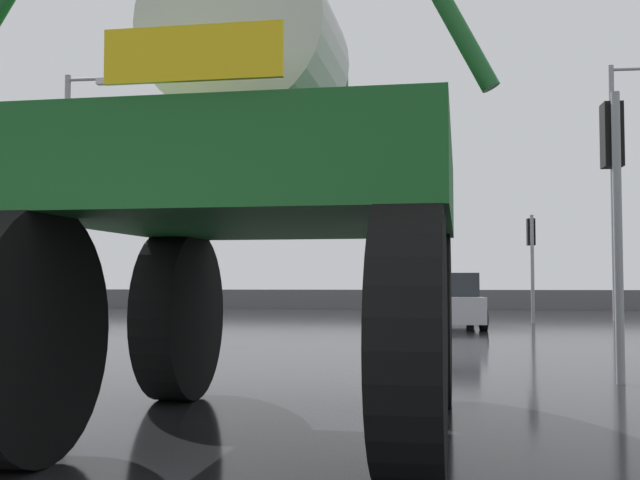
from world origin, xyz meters
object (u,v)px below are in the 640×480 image
object	(u,v)px
sedan_ahead	(446,302)
traffic_signal_far_left	(421,235)
streetlight_far_right	(617,178)
traffic_signal_near_right	(614,172)
oversize_sprayer	(265,199)
traffic_signal_far_right	(531,244)
streetlight_far_left	(69,185)

from	to	relation	value
sedan_ahead	traffic_signal_far_left	distance (m)	3.65
traffic_signal_far_left	streetlight_far_right	xyz separation A→B (m)	(6.50, 1.77, 1.94)
streetlight_far_right	traffic_signal_near_right	bearing A→B (deg)	-103.69
oversize_sprayer	traffic_signal_far_right	size ratio (longest dim) A/B	1.53
traffic_signal_far_right	streetlight_far_left	bearing A→B (deg)	-172.03
sedan_ahead	streetlight_far_right	size ratio (longest dim) A/B	0.49
traffic_signal_far_left	streetlight_far_right	distance (m)	7.02
traffic_signal_far_left	streetlight_far_right	size ratio (longest dim) A/B	0.45
traffic_signal_near_right	traffic_signal_far_right	world-z (taller)	traffic_signal_near_right
traffic_signal_far_left	streetlight_far_left	bearing A→B (deg)	-169.60
sedan_ahead	traffic_signal_far_right	distance (m)	4.39
traffic_signal_far_right	traffic_signal_far_left	bearing A→B (deg)	-179.88
traffic_signal_far_right	streetlight_far_left	size ratio (longest dim) A/B	0.43
oversize_sprayer	traffic_signal_near_right	size ratio (longest dim) A/B	1.39
streetlight_far_left	streetlight_far_right	size ratio (longest dim) A/B	0.91
streetlight_far_left	traffic_signal_far_left	bearing A→B (deg)	10.40
oversize_sprayer	sedan_ahead	distance (m)	15.90
oversize_sprayer	streetlight_far_left	world-z (taller)	streetlight_far_left
oversize_sprayer	traffic_signal_far_left	world-z (taller)	oversize_sprayer
sedan_ahead	streetlight_far_left	distance (m)	12.14
sedan_ahead	streetlight_far_right	bearing A→B (deg)	-54.81
traffic_signal_far_left	streetlight_far_left	xyz separation A→B (m)	(-10.88, -2.00, 1.52)
streetlight_far_left	streetlight_far_right	distance (m)	17.79
traffic_signal_near_right	sedan_ahead	bearing A→B (deg)	98.46
streetlight_far_right	streetlight_far_left	bearing A→B (deg)	-167.77
oversize_sprayer	streetlight_far_right	bearing A→B (deg)	-18.30
sedan_ahead	traffic_signal_far_right	bearing A→B (deg)	-46.95
traffic_signal_near_right	streetlight_far_left	world-z (taller)	streetlight_far_left
sedan_ahead	traffic_signal_near_right	size ratio (longest dim) A/B	1.13
traffic_signal_far_right	streetlight_far_right	distance (m)	4.20
traffic_signal_near_right	traffic_signal_far_right	size ratio (longest dim) A/B	1.10
traffic_signal_far_right	oversize_sprayer	bearing A→B (deg)	-104.49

